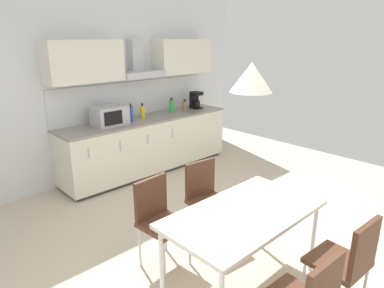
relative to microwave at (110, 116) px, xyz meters
name	(u,v)px	position (x,y,z in m)	size (l,w,h in m)	color
ground_plane	(230,261)	(-0.21, -2.52, -1.04)	(7.73, 8.56, 0.02)	beige
wall_back	(82,89)	(-0.21, 0.38, 0.37)	(6.19, 0.10, 2.81)	silver
kitchen_counter	(148,144)	(0.67, 0.00, -0.58)	(2.93, 0.69, 0.89)	#333333
backsplash_tile	(135,98)	(0.67, 0.32, 0.14)	(2.91, 0.02, 0.55)	silver
upper_wall_cabinets	(139,59)	(0.67, 0.16, 0.76)	(2.91, 0.40, 0.57)	silver
microwave	(110,116)	(0.00, 0.00, 0.00)	(0.48, 0.35, 0.28)	#ADADB2
coffee_maker	(195,100)	(1.77, 0.03, 0.01)	(0.18, 0.19, 0.30)	black
bottle_blue	(131,114)	(0.37, 0.00, -0.02)	(0.06, 0.06, 0.27)	blue
bottle_yellow	(143,112)	(0.62, 0.06, -0.04)	(0.08, 0.08, 0.24)	yellow
bottle_green	(172,106)	(1.22, 0.05, -0.03)	(0.08, 0.08, 0.26)	green
bottle_brown	(185,106)	(1.44, -0.05, -0.05)	(0.08, 0.08, 0.21)	brown
dining_table	(244,217)	(-0.41, -2.82, -0.34)	(1.40, 0.77, 0.74)	silver
chair_far_left	(158,214)	(-0.73, -2.06, -0.50)	(0.43, 0.43, 0.87)	#4C2D1E
chair_near_right	(349,258)	(-0.10, -3.59, -0.50)	(0.43, 0.43, 0.87)	#4C2D1E
chair_far_right	(206,193)	(-0.08, -2.06, -0.50)	(0.44, 0.44, 0.87)	#4C2D1E
pendant_lamp	(251,77)	(-0.41, -2.82, 0.82)	(0.32, 0.32, 0.22)	silver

